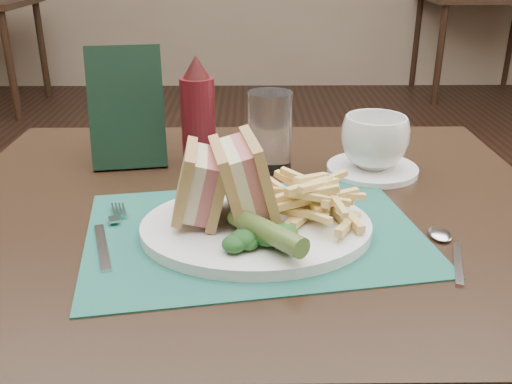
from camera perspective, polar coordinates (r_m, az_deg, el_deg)
floor at (r=1.67m, az=-0.65°, el=-17.51°), size 7.00×7.00×0.00m
wall_back at (r=4.88m, az=-0.67°, el=10.61°), size 6.00×0.00×6.00m
table_bg_right at (r=4.84m, az=21.30°, el=13.46°), size 0.90×0.75×0.75m
placemat at (r=0.75m, az=-0.20°, el=-4.01°), size 0.48×0.37×0.00m
plate at (r=0.74m, az=0.03°, el=-3.58°), size 0.31×0.25×0.01m
sandwich_half_a at (r=0.73m, az=-7.12°, el=0.79°), size 0.08×0.10×0.10m
sandwich_half_b at (r=0.73m, az=-2.85°, el=1.28°), size 0.10×0.12×0.11m
kale_garnish at (r=0.68m, az=0.54°, el=-4.44°), size 0.11×0.08×0.03m
pickle_spear at (r=0.67m, az=1.07°, el=-3.92°), size 0.10×0.11×0.03m
fries_pile at (r=0.75m, az=5.88°, el=-0.31°), size 0.18×0.20×0.06m
fork at (r=0.76m, az=-14.63°, el=-3.93°), size 0.08×0.17×0.01m
spoon at (r=0.74m, az=18.95°, el=-5.55°), size 0.07×0.15×0.01m
saucer at (r=0.97m, az=11.54°, el=2.26°), size 0.19×0.19×0.01m
coffee_cup at (r=0.95m, az=11.77°, el=4.95°), size 0.15×0.15×0.09m
drinking_glass at (r=0.95m, az=1.39°, el=6.12°), size 0.09×0.09×0.13m
ketchup_bottle at (r=0.96m, az=-5.84°, el=7.95°), size 0.07×0.07×0.19m
check_presenter at (r=0.98m, az=-12.82°, el=8.22°), size 0.13×0.09×0.20m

